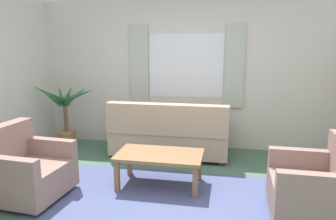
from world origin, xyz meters
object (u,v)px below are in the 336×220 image
object	(u,v)px
armchair_left	(25,170)
coffee_table	(160,158)
potted_plant	(65,114)
couch	(169,134)
armchair_right	(317,187)

from	to	relation	value
armchair_left	coffee_table	distance (m)	1.63
coffee_table	potted_plant	bearing A→B (deg)	147.49
couch	coffee_table	xyz separation A→B (m)	(0.09, -1.14, 0.01)
armchair_left	armchair_right	size ratio (longest dim) A/B	1.02
armchair_left	potted_plant	xyz separation A→B (m)	(-0.50, 1.91, 0.25)
couch	potted_plant	xyz separation A→B (m)	(-1.92, 0.13, 0.23)
armchair_right	coffee_table	distance (m)	1.85
couch	potted_plant	distance (m)	1.94
couch	coffee_table	distance (m)	1.15
armchair_right	potted_plant	world-z (taller)	potted_plant
couch	coffee_table	bearing A→B (deg)	94.38
coffee_table	potted_plant	world-z (taller)	potted_plant
armchair_right	couch	bearing A→B (deg)	-129.78
couch	coffee_table	size ratio (longest dim) A/B	1.73
couch	armchair_left	bearing A→B (deg)	51.40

